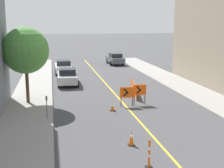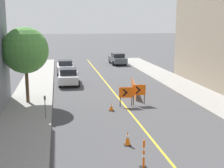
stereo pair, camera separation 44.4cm
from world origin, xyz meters
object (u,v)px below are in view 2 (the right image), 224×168
(traffic_cone_third, at_px, (111,107))
(parked_car_curb_near, at_px, (69,76))
(parked_car_curb_mid, at_px, (65,67))
(delineator_post_front, at_px, (144,156))
(parked_car_curb_far, at_px, (118,59))
(arrow_barricade_primary, at_px, (126,93))
(parking_meter_near_curb, at_px, (45,102))
(traffic_cone_second, at_px, (128,138))
(arrow_barricade_secondary, at_px, (139,91))
(street_tree_left_near, at_px, (25,50))

(traffic_cone_third, bearing_deg, parked_car_curb_near, 104.75)
(parked_car_curb_mid, bearing_deg, delineator_post_front, -84.30)
(traffic_cone_third, relative_size, parked_car_curb_far, 0.12)
(arrow_barricade_primary, xyz_separation_m, parked_car_curb_mid, (-3.85, 15.07, -0.16))
(arrow_barricade_primary, distance_m, parked_car_curb_mid, 15.56)
(traffic_cone_third, relative_size, arrow_barricade_primary, 0.39)
(arrow_barricade_primary, bearing_deg, parking_meter_near_curb, -151.31)
(parked_car_curb_near, bearing_deg, traffic_cone_second, -79.39)
(arrow_barricade_secondary, height_order, parking_meter_near_curb, parking_meter_near_curb)
(traffic_cone_second, distance_m, parked_car_curb_near, 15.78)
(delineator_post_front, height_order, street_tree_left_near, street_tree_left_near)
(parked_car_curb_mid, xyz_separation_m, street_tree_left_near, (-3.09, -13.24, 3.13))
(arrow_barricade_secondary, relative_size, parked_car_curb_far, 0.34)
(arrow_barricade_secondary, bearing_deg, parked_car_curb_near, 121.55)
(arrow_barricade_secondary, bearing_deg, street_tree_left_near, 170.78)
(parked_car_curb_near, relative_size, parked_car_curb_far, 1.00)
(arrow_barricade_secondary, height_order, parked_car_curb_near, parked_car_curb_near)
(arrow_barricade_primary, relative_size, parked_car_curb_near, 0.32)
(delineator_post_front, bearing_deg, arrow_barricade_secondary, 76.32)
(delineator_post_front, relative_size, parked_car_curb_far, 0.28)
(arrow_barricade_primary, relative_size, parked_car_curb_far, 0.32)
(parked_car_curb_far, bearing_deg, delineator_post_front, -101.63)
(delineator_post_front, bearing_deg, parked_car_curb_near, 97.50)
(traffic_cone_third, xyz_separation_m, parked_car_curb_mid, (-2.63, 16.01, 0.53))
(arrow_barricade_secondary, bearing_deg, delineator_post_front, -101.93)
(traffic_cone_third, xyz_separation_m, parking_meter_near_curb, (-4.33, -1.46, 0.89))
(parked_car_curb_mid, distance_m, parked_car_curb_far, 10.05)
(parked_car_curb_near, distance_m, parked_car_curb_far, 15.11)
(traffic_cone_third, distance_m, parked_car_curb_mid, 16.23)
(delineator_post_front, relative_size, parking_meter_near_curb, 0.86)
(traffic_cone_third, height_order, parking_meter_near_curb, parking_meter_near_curb)
(arrow_barricade_primary, distance_m, parked_car_curb_near, 9.37)
(parked_car_curb_mid, bearing_deg, parked_car_curb_near, -89.04)
(parked_car_curb_near, bearing_deg, parked_car_curb_mid, 93.44)
(traffic_cone_third, xyz_separation_m, arrow_barricade_secondary, (2.25, 1.23, 0.76))
(delineator_post_front, xyz_separation_m, parked_car_curb_far, (4.97, 31.28, 0.27))
(parking_meter_near_curb, bearing_deg, parked_car_curb_mid, 84.46)
(arrow_barricade_secondary, bearing_deg, arrow_barricade_primary, -162.49)
(arrow_barricade_primary, relative_size, parking_meter_near_curb, 0.97)
(parked_car_curb_far, height_order, parking_meter_near_curb, parked_car_curb_far)
(parking_meter_near_curb, height_order, street_tree_left_near, street_tree_left_near)
(street_tree_left_near, bearing_deg, arrow_barricade_secondary, -10.96)
(traffic_cone_second, height_order, arrow_barricade_primary, arrow_barricade_primary)
(traffic_cone_second, height_order, street_tree_left_near, street_tree_left_near)
(parking_meter_near_curb, relative_size, street_tree_left_near, 0.26)
(delineator_post_front, bearing_deg, traffic_cone_third, 89.12)
(traffic_cone_second, relative_size, parked_car_curb_mid, 0.17)
(traffic_cone_third, relative_size, street_tree_left_near, 0.10)
(traffic_cone_second, relative_size, delineator_post_front, 0.60)
(parked_car_curb_mid, height_order, street_tree_left_near, street_tree_left_near)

